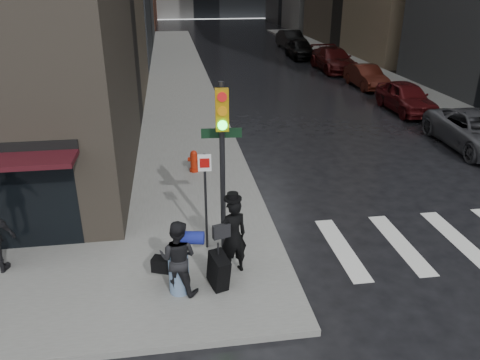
% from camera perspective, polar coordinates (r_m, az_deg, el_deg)
% --- Properties ---
extents(ground, '(140.00, 140.00, 0.00)m').
position_cam_1_polar(ground, '(10.88, -3.84, -12.53)').
color(ground, black).
rests_on(ground, ground).
extents(sidewalk_left, '(4.00, 50.00, 0.15)m').
position_cam_1_polar(sidewalk_left, '(36.33, -7.67, 13.38)').
color(sidewalk_left, slate).
rests_on(sidewalk_left, ground).
extents(sidewalk_right, '(3.00, 50.00, 0.15)m').
position_cam_1_polar(sidewalk_right, '(38.96, 13.18, 13.68)').
color(sidewalk_right, slate).
rests_on(sidewalk_right, ground).
extents(man_overcoat, '(1.03, 1.27, 2.03)m').
position_cam_1_polar(man_overcoat, '(10.44, -1.23, -7.58)').
color(man_overcoat, black).
rests_on(man_overcoat, ground).
extents(man_jeans, '(1.18, 0.97, 1.70)m').
position_cam_1_polar(man_jeans, '(10.00, -7.58, -9.32)').
color(man_jeans, black).
rests_on(man_jeans, ground).
extents(traffic_light, '(1.04, 0.49, 4.16)m').
position_cam_1_polar(traffic_light, '(10.66, -2.37, 4.01)').
color(traffic_light, black).
rests_on(traffic_light, ground).
extents(fire_hydrant, '(0.44, 0.33, 0.76)m').
position_cam_1_polar(fire_hydrant, '(16.29, -5.63, 2.20)').
color(fire_hydrant, '#A21E0A').
rests_on(fire_hydrant, ground).
extents(parked_car_0, '(2.68, 5.38, 1.46)m').
position_cam_1_polar(parked_car_0, '(20.97, 27.03, 5.31)').
color(parked_car_0, '#47474C').
rests_on(parked_car_0, ground).
extents(parked_car_1, '(1.81, 4.43, 1.50)m').
position_cam_1_polar(parked_car_1, '(25.57, 19.57, 9.50)').
color(parked_car_1, '#420D0F').
rests_on(parked_car_1, ground).
extents(parked_car_2, '(1.52, 4.15, 1.36)m').
position_cam_1_polar(parked_car_2, '(30.74, 15.11, 12.09)').
color(parked_car_2, '#43150D').
rests_on(parked_car_2, ground).
extents(parked_car_3, '(2.28, 5.59, 1.62)m').
position_cam_1_polar(parked_car_3, '(35.91, 11.31, 14.22)').
color(parked_car_3, '#3C0C0C').
rests_on(parked_car_3, ground).
extents(parked_car_4, '(1.93, 4.72, 1.60)m').
position_cam_1_polar(parked_car_4, '(41.05, 7.37, 15.59)').
color(parked_car_4, black).
rests_on(parked_car_4, ground).
extents(parked_car_5, '(1.99, 5.16, 1.68)m').
position_cam_1_polar(parked_car_5, '(46.71, 6.27, 16.64)').
color(parked_car_5, black).
rests_on(parked_car_5, ground).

